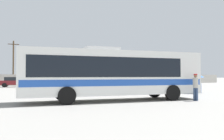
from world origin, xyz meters
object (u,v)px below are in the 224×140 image
(attendant_by_bus_door, at_px, (196,85))
(vendor_umbrella_near_gate_blue, at_px, (193,75))
(roadside_tree_midright, at_px, (78,65))
(parked_car_rightmost_silver, at_px, (98,81))
(coach_bus_white_blue, at_px, (112,72))
(parked_car_second_maroon, at_px, (15,82))
(roadside_tree_right, at_px, (101,59))
(utility_pole_near, at_px, (13,62))
(parked_car_third_dark_blue, at_px, (55,81))
(roadside_tree_midleft, at_px, (55,63))

(attendant_by_bus_door, xyz_separation_m, vendor_umbrella_near_gate_blue, (4.73, 5.37, 0.72))
(roadside_tree_midright, bearing_deg, parked_car_rightmost_silver, -85.42)
(coach_bus_white_blue, height_order, attendant_by_bus_door, coach_bus_white_blue)
(parked_car_second_maroon, height_order, roadside_tree_midright, roadside_tree_midright)
(vendor_umbrella_near_gate_blue, relative_size, parked_car_second_maroon, 0.45)
(roadside_tree_midright, bearing_deg, vendor_umbrella_near_gate_blue, -83.65)
(roadside_tree_right, bearing_deg, parked_car_rightmost_silver, -115.05)
(parked_car_rightmost_silver, relative_size, utility_pole_near, 0.58)
(coach_bus_white_blue, distance_m, parked_car_third_dark_blue, 23.74)
(attendant_by_bus_door, height_order, roadside_tree_midright, roadside_tree_midright)
(roadside_tree_midleft, relative_size, roadside_tree_midright, 1.02)
(parked_car_third_dark_blue, bearing_deg, roadside_tree_midleft, 79.89)
(attendant_by_bus_door, xyz_separation_m, utility_pole_near, (-11.03, 31.55, 3.01))
(parked_car_second_maroon, bearing_deg, coach_bus_white_blue, -75.87)
(parked_car_second_maroon, xyz_separation_m, roadside_tree_right, (16.14, 7.08, 4.24))
(coach_bus_white_blue, bearing_deg, roadside_tree_right, 70.73)
(vendor_umbrella_near_gate_blue, height_order, parked_car_second_maroon, vendor_umbrella_near_gate_blue)
(utility_pole_near, bearing_deg, parked_car_second_maroon, -87.98)
(coach_bus_white_blue, distance_m, roadside_tree_midright, 33.67)
(parked_car_rightmost_silver, bearing_deg, roadside_tree_right, 64.95)
(parked_car_second_maroon, distance_m, roadside_tree_right, 18.13)
(attendant_by_bus_door, height_order, parked_car_rightmost_silver, attendant_by_bus_door)
(coach_bus_white_blue, relative_size, parked_car_third_dark_blue, 2.66)
(parked_car_third_dark_blue, height_order, roadside_tree_midright, roadside_tree_midright)
(coach_bus_white_blue, height_order, vendor_umbrella_near_gate_blue, coach_bus_white_blue)
(attendant_by_bus_door, bearing_deg, vendor_umbrella_near_gate_blue, 48.67)
(coach_bus_white_blue, xyz_separation_m, parked_car_second_maroon, (-5.72, 22.72, -1.09))
(vendor_umbrella_near_gate_blue, xyz_separation_m, parked_car_second_maroon, (-15.52, 19.55, -0.95))
(parked_car_rightmost_silver, bearing_deg, parked_car_second_maroon, -178.40)
(utility_pole_near, relative_size, roadside_tree_midleft, 1.31)
(attendant_by_bus_door, distance_m, parked_car_third_dark_blue, 26.37)
(roadside_tree_midleft, bearing_deg, coach_bus_white_blue, -92.70)
(parked_car_rightmost_silver, distance_m, roadside_tree_midleft, 10.20)
(vendor_umbrella_near_gate_blue, xyz_separation_m, parked_car_rightmost_silver, (-2.52, 19.91, -0.92))
(parked_car_third_dark_blue, bearing_deg, utility_pole_near, 137.50)
(parked_car_rightmost_silver, xyz_separation_m, roadside_tree_midright, (-0.79, 9.89, 3.05))
(vendor_umbrella_near_gate_blue, relative_size, roadside_tree_right, 0.29)
(coach_bus_white_blue, relative_size, roadside_tree_right, 1.68)
(roadside_tree_right, bearing_deg, coach_bus_white_blue, -109.27)
(utility_pole_near, height_order, roadside_tree_right, utility_pole_near)
(attendant_by_bus_door, xyz_separation_m, roadside_tree_midright, (1.41, 35.18, 2.85))
(utility_pole_near, bearing_deg, parked_car_third_dark_blue, -42.50)
(parked_car_rightmost_silver, distance_m, roadside_tree_midright, 10.38)
(vendor_umbrella_near_gate_blue, xyz_separation_m, roadside_tree_midleft, (-8.35, 27.58, 2.43))
(attendant_by_bus_door, height_order, parked_car_second_maroon, attendant_by_bus_door)
(coach_bus_white_blue, xyz_separation_m, parked_car_rightmost_silver, (7.28, 23.08, -1.06))
(parked_car_rightmost_silver, bearing_deg, attendant_by_bus_door, -94.98)
(attendant_by_bus_door, height_order, parked_car_third_dark_blue, attendant_by_bus_door)
(parked_car_second_maroon, relative_size, parked_car_rightmost_silver, 1.03)
(parked_car_rightmost_silver, height_order, roadside_tree_midright, roadside_tree_midright)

